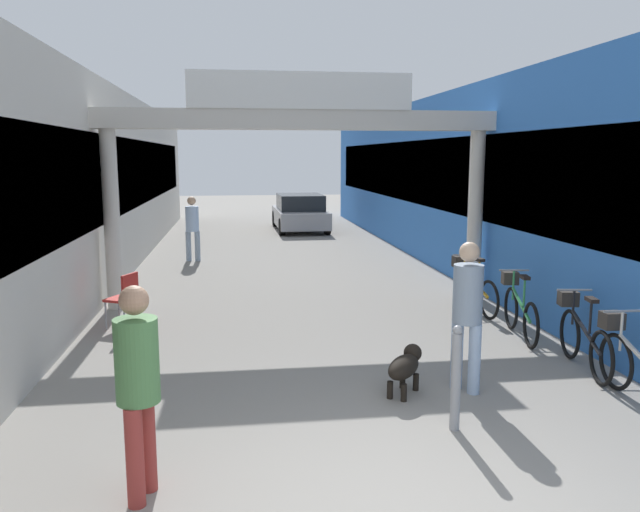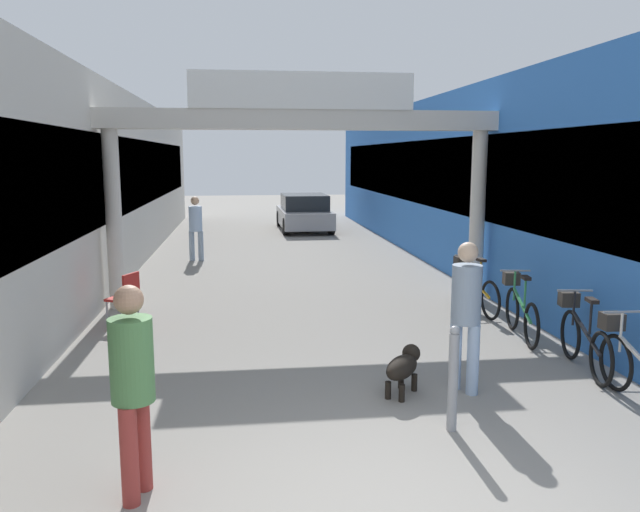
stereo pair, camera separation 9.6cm
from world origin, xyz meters
TOP-DOWN VIEW (x-y plane):
  - storefront_left at (-5.09, 11.00)m, footprint 3.00×26.00m
  - storefront_right at (5.09, 11.00)m, footprint 3.00×26.00m
  - arcade_sign_gateway at (0.00, 7.22)m, footprint 7.40×0.47m
  - pedestrian_with_dog at (1.42, 2.56)m, footprint 0.47×0.47m
  - pedestrian_companion at (-1.97, 0.69)m, footprint 0.42×0.42m
  - pedestrian_carrying_crate at (-2.30, 12.29)m, footprint 0.40×0.40m
  - dog_on_leash at (0.72, 2.59)m, footprint 0.62×0.71m
  - bicycle_silver_nearest at (3.18, 1.97)m, footprint 0.46×1.69m
  - bicycle_black_second at (3.20, 3.13)m, footprint 0.46×1.68m
  - bicycle_green_third at (3.04, 4.61)m, footprint 0.46×1.68m
  - bicycle_orange_farthest at (2.93, 6.21)m, footprint 0.46×1.69m
  - bollard_post_metal at (0.94, 1.56)m, footprint 0.10×0.10m
  - cafe_chair_red_nearer at (-2.94, 5.85)m, footprint 0.53×0.53m
  - parked_car_silver at (1.18, 18.76)m, footprint 1.85×4.03m

SIDE VIEW (x-z plane):
  - dog_on_leash at x=0.72m, z-range 0.06..0.59m
  - bicycle_silver_nearest at x=3.18m, z-range -0.05..0.93m
  - bicycle_black_second at x=3.20m, z-range -0.05..0.93m
  - bicycle_green_third at x=3.04m, z-range -0.05..0.93m
  - bicycle_orange_farthest at x=2.93m, z-range -0.05..0.93m
  - cafe_chair_red_nearer at x=-2.94m, z-range 0.10..0.99m
  - bollard_post_metal at x=0.94m, z-range 0.01..1.09m
  - parked_car_silver at x=1.18m, z-range -0.02..1.31m
  - pedestrian_carrying_crate at x=-2.30m, z-range 0.12..1.80m
  - pedestrian_companion at x=-1.97m, z-range 0.13..1.87m
  - pedestrian_with_dog at x=1.42m, z-range 0.13..1.89m
  - storefront_left at x=-5.09m, z-range 0.00..4.16m
  - storefront_right at x=5.09m, z-range 0.00..4.16m
  - arcade_sign_gateway at x=0.00m, z-range 0.87..5.04m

